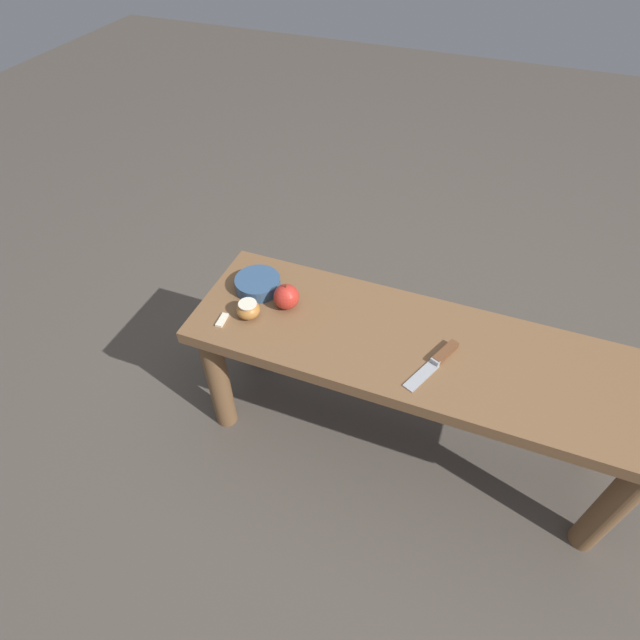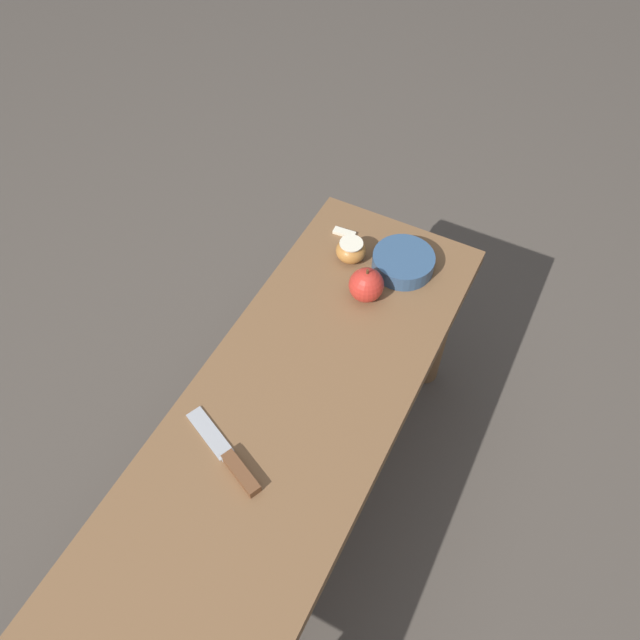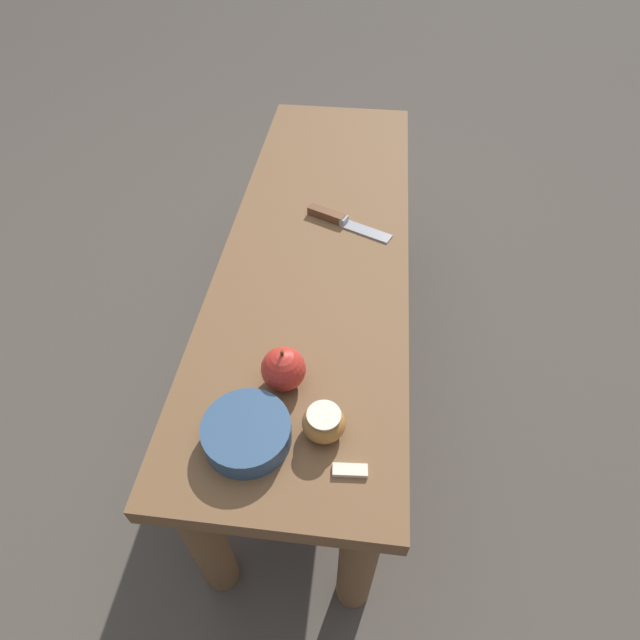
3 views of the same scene
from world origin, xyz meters
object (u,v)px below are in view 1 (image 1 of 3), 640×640
object	(u,v)px
wooden_bench	(414,366)
bowl	(258,284)
apple_cut	(248,310)
apple_whole	(286,297)
knife	(439,359)

from	to	relation	value
wooden_bench	bowl	xyz separation A→B (m)	(0.52, -0.05, 0.11)
apple_cut	apple_whole	bearing A→B (deg)	-138.18
knife	apple_cut	world-z (taller)	apple_cut
wooden_bench	apple_whole	bearing A→B (deg)	-1.56
wooden_bench	knife	xyz separation A→B (m)	(-0.06, 0.04, 0.10)
wooden_bench	knife	size ratio (longest dim) A/B	6.40
wooden_bench	apple_cut	distance (m)	0.51
apple_whole	wooden_bench	bearing A→B (deg)	178.44
wooden_bench	apple_whole	distance (m)	0.43
wooden_bench	knife	distance (m)	0.13
knife	apple_whole	distance (m)	0.47
wooden_bench	bowl	bearing A→B (deg)	-5.61
apple_whole	apple_cut	world-z (taller)	apple_whole
wooden_bench	bowl	world-z (taller)	bowl
knife	apple_whole	bearing A→B (deg)	-71.84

